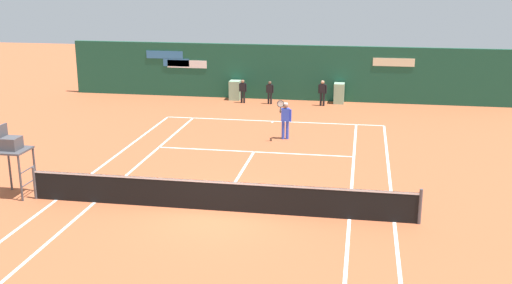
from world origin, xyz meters
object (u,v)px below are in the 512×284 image
(ball_kid_right_post, at_px, (270,91))
(ball_kid_centre_post, at_px, (322,91))
(umpire_chair, at_px, (12,149))
(player_on_baseline, at_px, (285,117))
(ball_kid_left_post, at_px, (243,90))
(tennis_ball_by_sideline, at_px, (321,191))

(ball_kid_right_post, height_order, ball_kid_centre_post, ball_kid_centre_post)
(umpire_chair, bearing_deg, player_on_baseline, 137.10)
(umpire_chair, distance_m, ball_kid_right_post, 16.60)
(umpire_chair, relative_size, ball_kid_left_post, 1.83)
(player_on_baseline, bearing_deg, umpire_chair, 38.37)
(ball_kid_right_post, relative_size, ball_kid_left_post, 0.97)
(player_on_baseline, relative_size, tennis_ball_by_sideline, 26.90)
(ball_kid_right_post, bearing_deg, tennis_ball_by_sideline, 111.35)
(player_on_baseline, relative_size, ball_kid_left_post, 1.41)
(ball_kid_centre_post, bearing_deg, ball_kid_right_post, 6.56)
(umpire_chair, relative_size, ball_kid_right_post, 1.88)
(player_on_baseline, distance_m, ball_kid_right_post, 7.29)
(ball_kid_centre_post, bearing_deg, player_on_baseline, 87.56)
(ball_kid_left_post, relative_size, ball_kid_centre_post, 0.93)
(player_on_baseline, height_order, tennis_ball_by_sideline, player_on_baseline)
(umpire_chair, xyz_separation_m, ball_kid_centre_post, (8.90, 15.44, -0.78))
(umpire_chair, xyz_separation_m, ball_kid_right_post, (6.04, 15.44, -0.86))
(ball_kid_left_post, bearing_deg, player_on_baseline, 121.25)
(player_on_baseline, bearing_deg, ball_kid_right_post, -84.93)
(umpire_chair, distance_m, tennis_ball_by_sideline, 10.10)
(umpire_chair, bearing_deg, ball_kid_right_post, 158.64)
(umpire_chair, xyz_separation_m, tennis_ball_by_sideline, (9.79, 1.97, -1.55))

